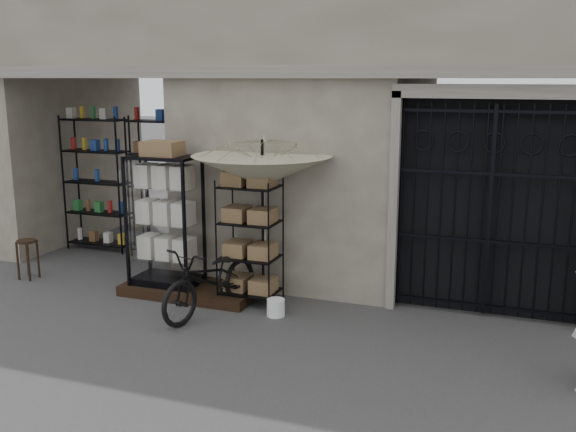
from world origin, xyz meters
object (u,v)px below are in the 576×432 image
at_px(display_cabinet, 165,227).
at_px(wooden_stool, 28,258).
at_px(market_umbrella, 262,162).
at_px(bicycle, 213,313).
at_px(wire_rack, 250,243).
at_px(white_bucket, 276,308).

relative_size(display_cabinet, wooden_stool, 3.26).
distance_m(market_umbrella, bicycle, 2.19).
xyz_separation_m(display_cabinet, wooden_stool, (-2.45, -0.16, -0.68)).
height_order(wire_rack, wooden_stool, wire_rack).
distance_m(display_cabinet, wooden_stool, 2.55).
bearing_deg(display_cabinet, wooden_stool, -156.14).
xyz_separation_m(bicycle, wooden_stool, (-3.46, 0.37, 0.34)).
height_order(market_umbrella, bicycle, market_umbrella).
bearing_deg(display_cabinet, market_umbrella, 27.77).
distance_m(display_cabinet, market_umbrella, 1.79).
bearing_deg(white_bucket, wire_rack, 144.49).
bearing_deg(white_bucket, display_cabinet, 170.01).
xyz_separation_m(market_umbrella, wooden_stool, (-3.93, -0.35, -1.68)).
relative_size(white_bucket, bicycle, 0.13).
xyz_separation_m(market_umbrella, white_bucket, (0.40, -0.52, -1.90)).
relative_size(display_cabinet, white_bucket, 8.50).
height_order(white_bucket, bicycle, bicycle).
bearing_deg(wire_rack, market_umbrella, 48.02).
height_order(bicycle, wooden_stool, bicycle).
bearing_deg(market_umbrella, bicycle, -122.60).
height_order(display_cabinet, market_umbrella, market_umbrella).
height_order(display_cabinet, bicycle, display_cabinet).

